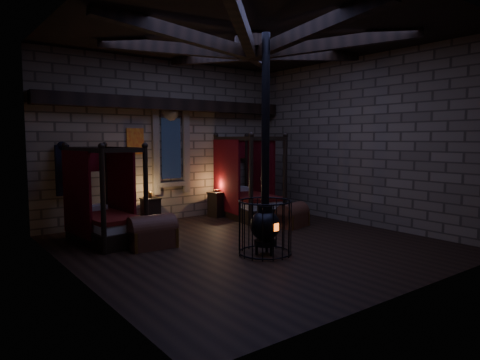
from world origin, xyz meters
TOP-DOWN VIEW (x-y plane):
  - room at (-0.00, 0.09)m, footprint 7.02×7.02m
  - bed_left at (-2.33, 2.09)m, footprint 1.18×1.99m
  - bed_right at (1.79, 2.46)m, footprint 1.42×2.26m
  - trunk_left at (-1.76, 0.98)m, footprint 0.95×0.64m
  - trunk_right at (1.89, 0.78)m, footprint 0.92×0.71m
  - nightstand_left at (-0.80, 3.07)m, footprint 0.44×0.42m
  - nightstand_right at (1.19, 3.04)m, footprint 0.50×0.48m
  - stove at (-0.28, -0.75)m, footprint 1.00×1.00m

SIDE VIEW (x-z plane):
  - trunk_right at x=1.89m, z-range -0.03..0.57m
  - trunk_left at x=-1.76m, z-range -0.04..0.63m
  - nightstand_right at x=1.19m, z-range -0.02..0.73m
  - nightstand_left at x=-0.80m, z-range -0.07..0.77m
  - bed_left at x=-2.33m, z-range -0.50..1.48m
  - bed_right at x=1.79m, z-range -0.56..1.66m
  - stove at x=-0.28m, z-range -1.41..2.64m
  - room at x=0.00m, z-range 1.60..5.89m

